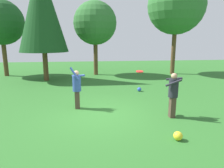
% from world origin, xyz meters
% --- Properties ---
extents(ground_plane, '(40.00, 40.00, 0.00)m').
position_xyz_m(ground_plane, '(0.00, 0.00, 0.00)').
color(ground_plane, '#2D6B28').
extents(person_thrower, '(0.60, 0.61, 1.74)m').
position_xyz_m(person_thrower, '(-0.91, 0.84, 0.94)').
color(person_thrower, '#4C382D').
rests_on(person_thrower, ground_plane).
extents(person_catcher, '(0.71, 0.67, 1.64)m').
position_xyz_m(person_catcher, '(2.57, -0.56, 0.97)').
color(person_catcher, '#4C382D').
rests_on(person_catcher, ground_plane).
extents(frisbee, '(0.28, 0.28, 0.06)m').
position_xyz_m(frisbee, '(1.46, -0.02, 1.63)').
color(frisbee, red).
extents(ball_blue, '(0.22, 0.22, 0.22)m').
position_xyz_m(ball_blue, '(2.34, 3.33, 0.11)').
color(ball_blue, blue).
rests_on(ball_blue, ground_plane).
extents(ball_yellow, '(0.26, 0.26, 0.26)m').
position_xyz_m(ball_yellow, '(2.03, -2.26, 0.13)').
color(ball_yellow, yellow).
rests_on(ball_yellow, ground_plane).
extents(tree_far_right, '(4.50, 4.50, 7.69)m').
position_xyz_m(tree_far_right, '(6.58, 8.91, 5.42)').
color(tree_far_right, brown).
rests_on(tree_far_right, ground_plane).
extents(tree_center, '(3.37, 3.37, 5.76)m').
position_xyz_m(tree_center, '(0.19, 9.22, 4.05)').
color(tree_center, brown).
rests_on(tree_center, ground_plane).
extents(tree_far_left, '(3.38, 3.38, 5.78)m').
position_xyz_m(tree_far_left, '(-6.87, 9.46, 4.06)').
color(tree_far_left, brown).
rests_on(tree_far_left, ground_plane).
extents(tree_left, '(3.25, 3.25, 7.76)m').
position_xyz_m(tree_left, '(-3.37, 7.18, 4.85)').
color(tree_left, brown).
rests_on(tree_left, ground_plane).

